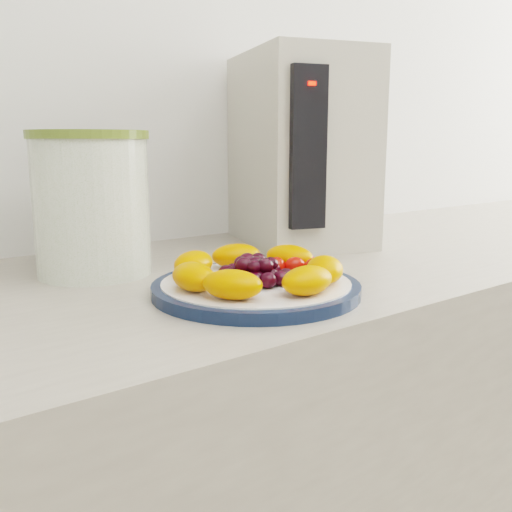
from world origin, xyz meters
TOP-DOWN VIEW (x-y plane):
  - wall_back at (0.00, 1.51)m, footprint 3.50×0.02m
  - plate_rim at (-0.09, 1.06)m, footprint 0.27×0.27m
  - plate_face at (-0.09, 1.06)m, footprint 0.24×0.24m
  - canister at (-0.21, 1.30)m, footprint 0.16×0.16m
  - canister_lid at (-0.21, 1.30)m, footprint 0.17×0.17m
  - appliance_body at (0.21, 1.32)m, footprint 0.28×0.33m
  - appliance_panel at (0.12, 1.20)m, footprint 0.06×0.04m
  - appliance_led at (0.11, 1.19)m, footprint 0.01×0.01m
  - fruit_plate at (-0.09, 1.06)m, footprint 0.23×0.23m

SIDE VIEW (x-z plane):
  - plate_rim at x=-0.09m, z-range 0.90..0.91m
  - plate_face at x=-0.09m, z-range 0.90..0.92m
  - fruit_plate at x=-0.09m, z-range 0.92..0.95m
  - canister at x=-0.21m, z-range 0.90..1.10m
  - appliance_body at x=0.21m, z-range 0.90..1.25m
  - appliance_panel at x=0.12m, z-range 0.95..1.21m
  - canister_lid at x=-0.21m, z-range 1.10..1.11m
  - appliance_led at x=0.11m, z-range 1.18..1.18m
  - wall_back at x=0.00m, z-range 0.00..2.60m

